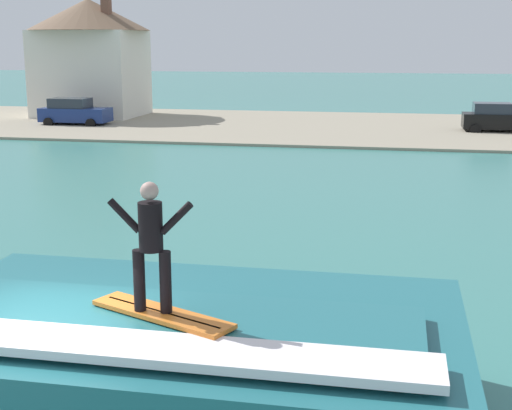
{
  "coord_description": "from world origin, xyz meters",
  "views": [
    {
      "loc": [
        4.56,
        -8.41,
        5.41
      ],
      "look_at": [
        1.65,
        6.27,
        2.06
      ],
      "focal_mm": 50.81,
      "sensor_mm": 36.0,
      "label": 1
    }
  ],
  "objects": [
    {
      "name": "wave_crest",
      "position": [
        1.65,
        0.86,
        0.87
      ],
      "size": [
        7.92,
        4.7,
        1.84
      ],
      "color": "#22666E",
      "rests_on": "ground_plane"
    },
    {
      "name": "surfboard",
      "position": [
        1.55,
        0.3,
        1.87
      ],
      "size": [
        2.18,
        1.33,
        0.06
      ],
      "color": "orange",
      "rests_on": "wave_crest"
    },
    {
      "name": "surfer",
      "position": [
        1.43,
        0.3,
        2.89
      ],
      "size": [
        1.17,
        0.32,
        1.77
      ],
      "color": "black",
      "rests_on": "surfboard"
    },
    {
      "name": "shoreline_bank",
      "position": [
        0.0,
        38.88,
        0.07
      ],
      "size": [
        120.0,
        19.14,
        0.15
      ],
      "color": "gray",
      "rests_on": "ground_plane"
    },
    {
      "name": "car_near_shore",
      "position": [
        -16.65,
        36.5,
        0.95
      ],
      "size": [
        4.55,
        2.2,
        1.86
      ],
      "color": "navy",
      "rests_on": "ground_plane"
    },
    {
      "name": "car_far_shore",
      "position": [
        10.3,
        37.83,
        0.95
      ],
      "size": [
        4.02,
        2.23,
        1.86
      ],
      "color": "black",
      "rests_on": "ground_plane"
    },
    {
      "name": "house_with_chimney",
      "position": [
        -17.85,
        42.21,
        4.82
      ],
      "size": [
        8.88,
        8.88,
        8.82
      ],
      "color": "silver",
      "rests_on": "ground_plane"
    }
  ]
}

